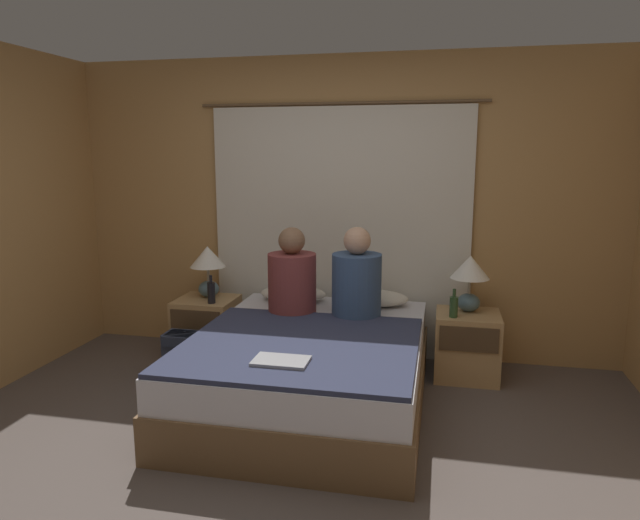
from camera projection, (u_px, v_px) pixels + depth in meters
ground_plane at (275, 470)px, 3.12m from camera, size 16.00×16.00×0.00m
wall_back at (340, 209)px, 4.81m from camera, size 4.72×0.06×2.50m
curtain_panel at (339, 232)px, 4.79m from camera, size 2.37×0.02×2.12m
bed at (311, 369)px, 3.92m from camera, size 1.52×2.02×0.51m
nightstand_left at (207, 328)px, 4.83m from camera, size 0.48×0.46×0.51m
nightstand_right at (467, 345)px, 4.38m from camera, size 0.48×0.46×0.51m
lamp_left at (208, 263)px, 4.79m from camera, size 0.30×0.30×0.44m
lamp_right at (470, 275)px, 4.35m from camera, size 0.30×0.30×0.44m
pillow_left at (293, 294)px, 4.71m from camera, size 0.55×0.32×0.12m
pillow_right at (374, 298)px, 4.57m from camera, size 0.55×0.32×0.12m
blanket_on_bed at (300, 345)px, 3.59m from camera, size 1.46×1.38×0.03m
person_left_in_bed at (292, 279)px, 4.29m from camera, size 0.36×0.36×0.66m
person_right_in_bed at (357, 281)px, 4.19m from camera, size 0.37×0.37×0.68m
beer_bottle_on_left_stand at (211, 292)px, 4.62m from camera, size 0.06×0.06×0.23m
beer_bottle_on_right_stand at (454, 306)px, 4.23m from camera, size 0.06×0.06×0.22m
laptop_on_bed at (281, 361)px, 3.24m from camera, size 0.32×0.20×0.02m
backpack_on_floor at (187, 353)px, 4.38m from camera, size 0.34×0.21×0.36m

